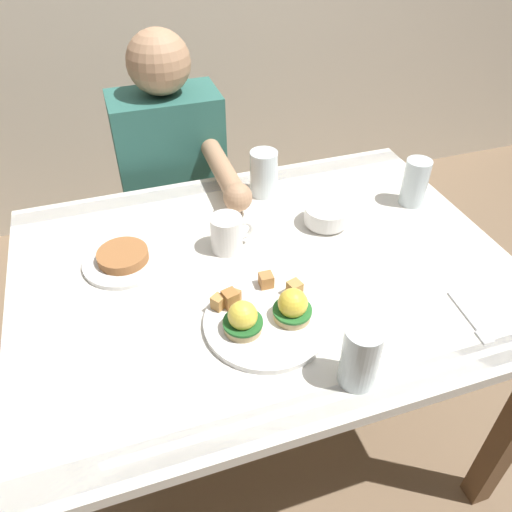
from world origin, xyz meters
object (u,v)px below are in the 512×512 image
object	(u,v)px
dining_table	(265,298)
water_glass_far	(415,184)
coffee_mug	(227,232)
diner_person	(176,183)
fruit_bowl	(326,215)
side_plate	(124,259)
eggs_benedict_plate	(266,316)
water_glass_extra	(360,359)
water_glass_near	(264,176)
fork	(471,320)

from	to	relation	value
dining_table	water_glass_far	size ratio (longest dim) A/B	8.88
coffee_mug	diner_person	distance (m)	0.52
fruit_bowl	diner_person	distance (m)	0.60
water_glass_far	side_plate	bearing A→B (deg)	-179.07
dining_table	eggs_benedict_plate	world-z (taller)	eggs_benedict_plate
water_glass_extra	side_plate	world-z (taller)	water_glass_extra
water_glass_far	diner_person	bearing A→B (deg)	142.26
eggs_benedict_plate	water_glass_near	world-z (taller)	water_glass_near
fruit_bowl	diner_person	size ratio (longest dim) A/B	0.11
fruit_bowl	water_glass_near	size ratio (longest dim) A/B	0.89
water_glass_near	diner_person	world-z (taller)	diner_person
water_glass_extra	diner_person	xyz separation A→B (m)	(-0.17, 0.97, -0.15)
side_plate	water_glass_far	bearing A→B (deg)	0.93
fruit_bowl	side_plate	size ratio (longest dim) A/B	0.60
eggs_benedict_plate	side_plate	world-z (taller)	eggs_benedict_plate
dining_table	fork	size ratio (longest dim) A/B	7.69
dining_table	fruit_bowl	bearing A→B (deg)	28.54
side_plate	diner_person	distance (m)	0.53
coffee_mug	diner_person	bearing A→B (deg)	95.13
eggs_benedict_plate	diner_person	bearing A→B (deg)	93.77
side_plate	coffee_mug	bearing A→B (deg)	-5.22
side_plate	diner_person	size ratio (longest dim) A/B	0.18
water_glass_far	water_glass_extra	bearing A→B (deg)	-130.67
water_glass_far	dining_table	bearing A→B (deg)	-164.58
eggs_benedict_plate	fruit_bowl	size ratio (longest dim) A/B	2.25
fruit_bowl	water_glass_near	distance (m)	0.23
fork	side_plate	size ratio (longest dim) A/B	0.78
dining_table	fork	world-z (taller)	fork
fruit_bowl	coffee_mug	bearing A→B (deg)	-176.45
coffee_mug	fork	bearing A→B (deg)	-43.49
fruit_bowl	coffee_mug	world-z (taller)	coffee_mug
diner_person	water_glass_far	bearing A→B (deg)	-37.74
eggs_benedict_plate	water_glass_extra	distance (m)	0.23
water_glass_near	side_plate	distance (m)	0.47
dining_table	side_plate	xyz separation A→B (m)	(-0.33, 0.12, 0.12)
water_glass_near	water_glass_extra	world-z (taller)	water_glass_extra
dining_table	water_glass_near	distance (m)	0.37
fork	water_glass_near	distance (m)	0.68
dining_table	fruit_bowl	distance (m)	0.28
fruit_bowl	diner_person	world-z (taller)	diner_person
water_glass_far	eggs_benedict_plate	bearing A→B (deg)	-150.35
coffee_mug	water_glass_far	xyz separation A→B (m)	(0.56, 0.04, 0.01)
water_glass_far	diner_person	world-z (taller)	diner_person
fork	water_glass_extra	xyz separation A→B (m)	(-0.31, -0.06, 0.06)
fruit_bowl	water_glass_far	bearing A→B (deg)	4.02
side_plate	water_glass_near	bearing A→B (deg)	24.21
water_glass_near	side_plate	world-z (taller)	water_glass_near
fruit_bowl	water_glass_extra	world-z (taller)	water_glass_extra
water_glass_extra	eggs_benedict_plate	bearing A→B (deg)	121.63
dining_table	water_glass_far	xyz separation A→B (m)	(0.49, 0.14, 0.17)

